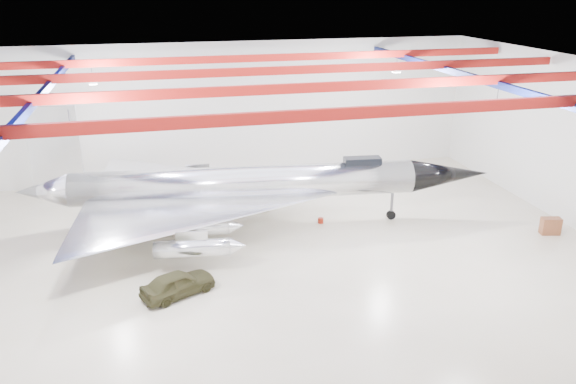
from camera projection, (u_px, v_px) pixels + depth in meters
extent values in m
plane|color=#C1B699|center=(275.00, 249.00, 34.47)|extent=(40.00, 40.00, 0.00)
plane|color=silver|center=(235.00, 110.00, 46.16)|extent=(40.00, 0.00, 40.00)
plane|color=silver|center=(570.00, 142.00, 36.99)|extent=(0.00, 30.00, 30.00)
plane|color=#0A0F38|center=(274.00, 68.00, 30.59)|extent=(40.00, 40.00, 0.00)
cube|color=maroon|center=(322.00, 115.00, 22.62)|extent=(39.50, 0.25, 0.50)
cube|color=maroon|center=(286.00, 89.00, 28.07)|extent=(39.50, 0.25, 0.50)
cube|color=maroon|center=(263.00, 71.00, 33.52)|extent=(39.50, 0.25, 0.50)
cube|color=maroon|center=(246.00, 58.00, 38.98)|extent=(39.50, 0.25, 0.50)
cube|color=#0D174E|center=(41.00, 94.00, 28.23)|extent=(0.25, 29.50, 0.40)
cube|color=#0D174E|center=(469.00, 76.00, 33.58)|extent=(0.25, 29.50, 0.40)
cube|color=silver|center=(71.00, 128.00, 23.37)|extent=(0.55, 0.55, 0.25)
cube|color=silver|center=(496.00, 105.00, 27.82)|extent=(0.55, 0.55, 0.25)
cube|color=silver|center=(93.00, 81.00, 34.27)|extent=(0.55, 0.55, 0.25)
cube|color=silver|center=(396.00, 70.00, 38.73)|extent=(0.55, 0.55, 0.25)
cylinder|color=silver|center=(246.00, 183.00, 36.60)|extent=(22.25, 4.80, 2.21)
cone|color=black|center=(449.00, 175.00, 38.19)|extent=(5.76, 2.85, 2.21)
cone|color=silver|center=(43.00, 191.00, 35.15)|extent=(3.56, 2.59, 2.21)
cube|color=silver|center=(54.00, 146.00, 34.26)|extent=(3.09, 0.50, 4.98)
cube|color=black|center=(362.00, 162.00, 37.08)|extent=(2.52, 1.17, 0.55)
cylinder|color=silver|center=(192.00, 248.00, 31.12)|extent=(4.29, 1.48, 1.00)
cylinder|color=silver|center=(194.00, 228.00, 33.69)|extent=(4.29, 1.48, 1.00)
cylinder|color=silver|center=(197.00, 190.00, 39.85)|extent=(4.29, 1.48, 1.00)
cylinder|color=silver|center=(198.00, 177.00, 42.42)|extent=(4.29, 1.48, 1.00)
cylinder|color=#59595B|center=(392.00, 206.00, 38.49)|extent=(0.20, 0.20, 1.99)
cylinder|color=black|center=(391.00, 215.00, 38.73)|extent=(0.64, 0.31, 0.62)
cylinder|color=#59595B|center=(177.00, 233.00, 34.27)|extent=(0.20, 0.20, 1.99)
cylinder|color=black|center=(177.00, 244.00, 34.51)|extent=(0.64, 0.31, 0.62)
cylinder|color=#59595B|center=(181.00, 200.00, 39.41)|extent=(0.20, 0.20, 1.99)
cylinder|color=black|center=(182.00, 209.00, 39.65)|extent=(0.64, 0.31, 0.62)
imported|color=#34321A|center=(178.00, 283.00, 29.25)|extent=(4.24, 3.08, 1.34)
cube|color=brown|center=(550.00, 226.00, 36.37)|extent=(1.33, 0.87, 1.12)
cube|color=olive|center=(161.00, 229.00, 36.92)|extent=(0.63, 0.58, 0.36)
cube|color=maroon|center=(245.00, 198.00, 42.26)|extent=(0.45, 0.38, 0.29)
cube|color=olive|center=(296.00, 192.00, 43.33)|extent=(0.58, 0.48, 0.38)
cylinder|color=maroon|center=(321.00, 221.00, 38.16)|extent=(0.50, 0.50, 0.34)
cube|color=olive|center=(265.00, 208.00, 40.27)|extent=(0.56, 0.48, 0.35)
cylinder|color=#59595B|center=(287.00, 191.00, 43.36)|extent=(0.49, 0.49, 0.39)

